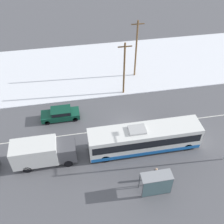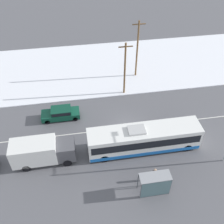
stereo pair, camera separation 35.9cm
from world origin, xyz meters
name	(u,v)px [view 2 (the right image)]	position (x,y,z in m)	size (l,w,h in m)	color
ground_plane	(127,128)	(0.00, 0.00, 0.00)	(120.00, 120.00, 0.00)	#56565B
snow_lot	(109,66)	(0.00, 13.92, 0.06)	(80.00, 15.43, 0.12)	white
lane_marking_center	(127,128)	(0.00, 0.00, 0.00)	(60.00, 0.12, 0.00)	silver
city_bus	(144,139)	(1.09, -3.43, 1.55)	(12.18, 2.57, 3.17)	white
box_truck	(42,151)	(-9.74, -3.44, 1.60)	(6.49, 2.30, 2.89)	silver
sedan_car	(61,113)	(-7.79, 3.02, 0.82)	(4.68, 1.80, 1.51)	#0F4733
pedestrian_at_stop	(155,173)	(1.14, -7.58, 1.05)	(0.62, 0.27, 1.71)	#23232D
bus_shelter	(155,183)	(0.71, -9.08, 1.68)	(2.91, 1.20, 2.40)	gray
utility_pole_roadside	(125,69)	(0.97, 6.77, 4.01)	(1.80, 0.24, 7.65)	brown
utility_pole_snowlot	(137,49)	(3.54, 10.71, 4.51)	(1.80, 0.24, 8.64)	brown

